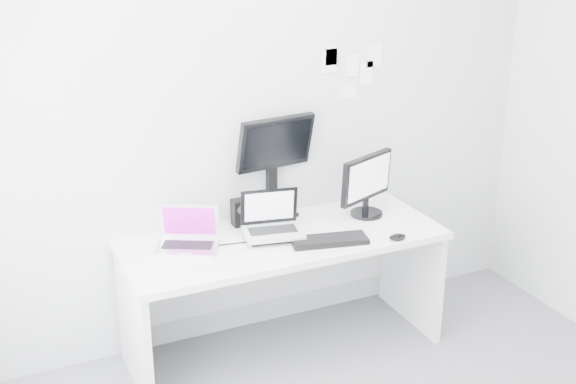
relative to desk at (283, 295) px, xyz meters
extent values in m
plane|color=silver|center=(0.00, 0.35, 0.99)|extent=(3.60, 0.00, 3.60)
cube|color=white|center=(0.00, 0.00, 0.00)|extent=(1.80, 0.70, 0.73)
cube|color=silver|center=(-0.54, 0.06, 0.49)|extent=(0.40, 0.37, 0.24)
cube|color=black|center=(-0.16, 0.25, 0.44)|extent=(0.09, 0.09, 0.16)
cube|color=silver|center=(-0.06, 0.00, 0.50)|extent=(0.36, 0.31, 0.27)
cube|color=black|center=(0.07, 0.30, 0.68)|extent=(0.48, 0.23, 0.64)
cube|color=black|center=(0.58, 0.08, 0.56)|extent=(0.46, 0.34, 0.39)
cube|color=black|center=(0.20, -0.18, 0.38)|extent=(0.44, 0.23, 0.03)
ellipsoid|color=black|center=(0.56, -0.30, 0.38)|extent=(0.10, 0.07, 0.03)
cube|color=white|center=(0.45, 0.34, 1.26)|extent=(0.10, 0.00, 0.14)
cube|color=white|center=(0.60, 0.34, 1.22)|extent=(0.09, 0.00, 0.13)
cube|color=white|center=(0.75, 0.34, 1.26)|extent=(0.10, 0.00, 0.14)
cube|color=white|center=(0.58, 0.34, 1.05)|extent=(0.11, 0.00, 0.08)
cube|color=white|center=(0.70, 0.34, 1.16)|extent=(0.09, 0.00, 0.14)
cube|color=white|center=(0.46, 0.34, 1.29)|extent=(0.08, 0.00, 0.12)
camera|label=1|loc=(-1.53, -3.43, 2.04)|focal=45.95mm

